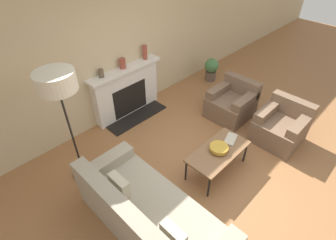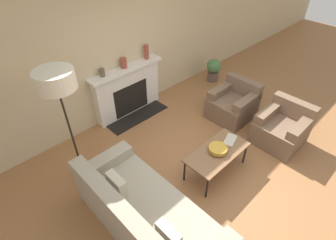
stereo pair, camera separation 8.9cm
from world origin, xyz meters
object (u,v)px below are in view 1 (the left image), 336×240
at_px(armchair_near, 281,126).
at_px(coffee_table, 218,152).
at_px(mantel_vase_center_left, 122,64).
at_px(mantel_vase_center_right, 145,52).
at_px(bowl, 219,148).
at_px(potted_plant, 211,69).
at_px(mantel_vase_left, 101,73).
at_px(book, 231,139).
at_px(armchair_far, 232,103).
at_px(fireplace, 127,92).
at_px(couch, 150,217).
at_px(floor_lamp, 58,88).

relative_size(armchair_near, coffee_table, 0.77).
xyz_separation_m(mantel_vase_center_left, mantel_vase_center_right, (0.57, 0.00, 0.05)).
distance_m(bowl, potted_plant, 3.04).
bearing_deg(bowl, mantel_vase_left, 101.99).
bearing_deg(mantel_vase_left, potted_plant, -8.17).
bearing_deg(book, armchair_far, 14.05).
xyz_separation_m(coffee_table, potted_plant, (2.36, 1.91, -0.10)).
relative_size(fireplace, couch, 0.74).
bearing_deg(mantel_vase_center_left, floor_lamp, -152.73).
bearing_deg(mantel_vase_center_right, armchair_near, -71.75).
height_order(mantel_vase_left, potted_plant, mantel_vase_left).
height_order(mantel_vase_center_left, potted_plant, mantel_vase_center_left).
distance_m(couch, mantel_vase_center_left, 2.88).
distance_m(coffee_table, floor_lamp, 2.51).
distance_m(fireplace, couch, 2.76).
bearing_deg(armchair_far, mantel_vase_center_right, -151.40).
distance_m(coffee_table, potted_plant, 3.04).
height_order(fireplace, bowl, fireplace).
distance_m(couch, mantel_vase_center_right, 3.22).
bearing_deg(fireplace, book, -81.91).
height_order(coffee_table, mantel_vase_left, mantel_vase_left).
xyz_separation_m(couch, bowl, (1.47, 0.01, 0.20)).
distance_m(floor_lamp, potted_plant, 4.19).
height_order(mantel_vase_left, mantel_vase_center_right, mantel_vase_center_right).
bearing_deg(bowl, armchair_near, -14.56).
distance_m(armchair_far, bowl, 1.62).
bearing_deg(armchair_near, floor_lamp, -121.63).
bearing_deg(armchair_near, armchair_far, 180.00).
height_order(fireplace, armchair_far, fireplace).
height_order(bowl, mantel_vase_center_left, mantel_vase_center_left).
distance_m(book, potted_plant, 2.77).
distance_m(coffee_table, mantel_vase_left, 2.47).
xyz_separation_m(couch, potted_plant, (3.83, 1.92, 0.02)).
bearing_deg(coffee_table, mantel_vase_center_right, 76.22).
relative_size(coffee_table, mantel_vase_left, 7.27).
xyz_separation_m(armchair_far, book, (-1.11, -0.68, 0.16)).
distance_m(armchair_near, potted_plant, 2.46).
relative_size(book, mantel_vase_left, 2.25).
bearing_deg(mantel_vase_center_right, fireplace, -178.40).
bearing_deg(armchair_near, mantel_vase_left, -144.23).
bearing_deg(armchair_far, coffee_table, -64.58).
xyz_separation_m(couch, armchair_near, (2.92, -0.36, 0.00)).
relative_size(couch, bowl, 7.36).
bearing_deg(potted_plant, floor_lamp, -174.10).
bearing_deg(fireplace, mantel_vase_center_left, 150.35).
bearing_deg(mantel_vase_center_left, couch, -122.14).
bearing_deg(bowl, coffee_table, -149.79).
xyz_separation_m(fireplace, armchair_far, (1.43, -1.61, -0.21)).
bearing_deg(book, mantel_vase_center_left, 81.04).
relative_size(mantel_vase_center_right, potted_plant, 0.50).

